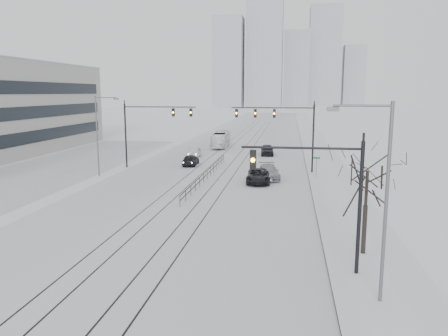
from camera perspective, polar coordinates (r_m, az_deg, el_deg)
ground at (r=20.54m, az=-18.88°, el=-17.78°), size 500.00×500.00×0.00m
road at (r=77.11m, az=1.96°, el=2.88°), size 22.00×260.00×0.02m
sidewalk_east at (r=76.73m, az=12.04°, el=2.69°), size 5.00×260.00×0.16m
curb at (r=76.63m, az=10.21°, el=2.72°), size 0.10×260.00×0.12m
parking_strip at (r=59.34m, az=-20.59°, el=0.16°), size 14.00×60.00×0.03m
tram_rails at (r=57.48m, az=-0.35°, el=0.50°), size 5.30×180.00×0.01m
skyline at (r=290.46m, az=8.06°, el=13.95°), size 96.00×48.00×72.00m
traffic_mast_near at (r=22.62m, az=13.39°, el=-2.64°), size 6.10×0.37×7.00m
traffic_mast_ne at (r=51.15m, az=7.86°, el=5.73°), size 9.60×0.37×8.00m
traffic_mast_nw at (r=54.97m, az=-9.87°, el=5.76°), size 9.10×0.37×8.00m
street_light_east at (r=19.85m, az=19.68°, el=-2.76°), size 2.73×0.25×9.00m
street_light_west at (r=50.77m, az=-15.96°, el=4.79°), size 2.73×0.25×9.00m
bare_tree at (r=25.87m, az=18.18°, el=-1.48°), size 4.40×4.40×6.10m
median_fence at (r=47.69m, az=-2.22°, el=-0.82°), size 0.06×24.00×1.00m
street_sign at (r=48.74m, az=11.98°, el=0.49°), size 0.70×0.06×2.40m
sedan_sb_inner at (r=56.66m, az=-4.39°, el=1.06°), size 1.90×4.34×1.46m
sedan_sb_outer at (r=64.05m, az=-3.86°, el=2.05°), size 1.67×4.26×1.38m
sedan_nb_front at (r=45.71m, az=4.54°, el=-1.06°), size 2.58×5.30×1.45m
sedan_nb_right at (r=47.94m, az=5.87°, el=-0.53°), size 2.88×5.48×1.52m
sedan_nb_far at (r=66.17m, az=5.66°, el=2.36°), size 2.21×4.77×1.58m
box_truck at (r=75.31m, az=-0.40°, el=3.74°), size 2.48×9.68×2.68m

